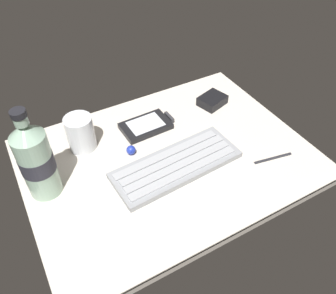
% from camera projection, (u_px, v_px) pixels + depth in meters
% --- Properties ---
extents(ground_plane, '(0.64, 0.48, 0.03)m').
position_uv_depth(ground_plane, '(168.00, 160.00, 0.79)').
color(ground_plane, beige).
extents(keyboard, '(0.30, 0.13, 0.02)m').
position_uv_depth(keyboard, '(175.00, 165.00, 0.75)').
color(keyboard, '#93969B').
rests_on(keyboard, ground_plane).
extents(handheld_device, '(0.13, 0.08, 0.02)m').
position_uv_depth(handheld_device, '(148.00, 125.00, 0.86)').
color(handheld_device, black).
rests_on(handheld_device, ground_plane).
extents(juice_cup, '(0.06, 0.06, 0.09)m').
position_uv_depth(juice_cup, '(81.00, 134.00, 0.78)').
color(juice_cup, silver).
rests_on(juice_cup, ground_plane).
extents(water_bottle, '(0.07, 0.07, 0.21)m').
position_uv_depth(water_bottle, '(36.00, 160.00, 0.65)').
color(water_bottle, '#9EC1A8').
rests_on(water_bottle, ground_plane).
extents(charger_block, '(0.08, 0.07, 0.02)m').
position_uv_depth(charger_block, '(212.00, 100.00, 0.92)').
color(charger_block, black).
rests_on(charger_block, ground_plane).
extents(trackball_mouse, '(0.02, 0.02, 0.02)m').
position_uv_depth(trackball_mouse, '(131.00, 150.00, 0.78)').
color(trackball_mouse, '#2338B2').
rests_on(trackball_mouse, ground_plane).
extents(stylus_pen, '(0.09, 0.02, 0.01)m').
position_uv_depth(stylus_pen, '(273.00, 157.00, 0.78)').
color(stylus_pen, '#26262B').
rests_on(stylus_pen, ground_plane).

